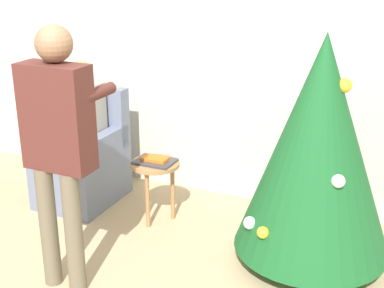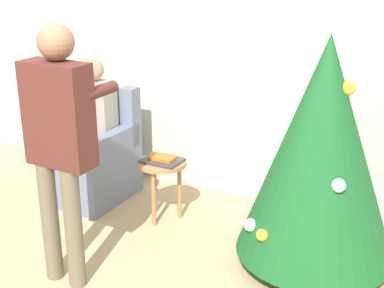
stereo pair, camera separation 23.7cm
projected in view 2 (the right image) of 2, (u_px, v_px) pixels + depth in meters
name	position (u px, v px, depth m)	size (l,w,h in m)	color
wall_back	(214.00, 50.00, 4.76)	(8.00, 0.06, 2.70)	beige
christmas_tree	(321.00, 149.00, 3.65)	(1.13, 1.13, 1.70)	brown
armchair	(95.00, 160.00, 4.97)	(0.62, 0.75, 1.02)	slate
person_seated	(91.00, 123.00, 4.82)	(0.36, 0.46, 1.30)	#6B604C
person_standing	(60.00, 133.00, 3.45)	(0.47, 0.57, 1.78)	#6B604C
side_stool	(162.00, 171.00, 4.49)	(0.41, 0.41, 0.53)	#A37547
laptop	(162.00, 160.00, 4.46)	(0.33, 0.24, 0.02)	#38383D
book	(162.00, 158.00, 4.45)	(0.21, 0.12, 0.02)	orange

